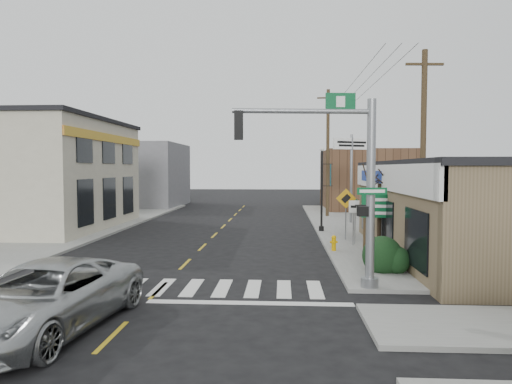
# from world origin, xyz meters

# --- Properties ---
(ground) EXTENTS (140.00, 140.00, 0.00)m
(ground) POSITION_xyz_m (0.00, 0.00, 0.00)
(ground) COLOR black
(ground) RESTS_ON ground
(sidewalk_right) EXTENTS (6.00, 38.00, 0.13)m
(sidewalk_right) POSITION_xyz_m (9.00, 13.00, 0.07)
(sidewalk_right) COLOR gray
(sidewalk_right) RESTS_ON ground
(sidewalk_left) EXTENTS (6.00, 38.00, 0.13)m
(sidewalk_left) POSITION_xyz_m (-9.00, 13.00, 0.07)
(sidewalk_left) COLOR gray
(sidewalk_left) RESTS_ON ground
(center_line) EXTENTS (0.12, 56.00, 0.01)m
(center_line) POSITION_xyz_m (0.00, 8.00, 0.01)
(center_line) COLOR gold
(center_line) RESTS_ON ground
(crosswalk) EXTENTS (11.00, 2.20, 0.01)m
(crosswalk) POSITION_xyz_m (0.00, 0.40, 0.01)
(crosswalk) COLOR silver
(crosswalk) RESTS_ON ground
(left_building) EXTENTS (12.00, 12.00, 6.80)m
(left_building) POSITION_xyz_m (-13.00, 14.00, 3.40)
(left_building) COLOR beige
(left_building) RESTS_ON ground
(bldg_distant_right) EXTENTS (8.00, 10.00, 5.60)m
(bldg_distant_right) POSITION_xyz_m (12.00, 30.00, 2.80)
(bldg_distant_right) COLOR brown
(bldg_distant_right) RESTS_ON ground
(bldg_distant_left) EXTENTS (9.00, 10.00, 6.40)m
(bldg_distant_left) POSITION_xyz_m (-11.00, 32.00, 3.20)
(bldg_distant_left) COLOR slate
(bldg_distant_left) RESTS_ON ground
(suv) EXTENTS (3.43, 6.18, 1.64)m
(suv) POSITION_xyz_m (-1.73, -3.76, 0.82)
(suv) COLOR #A2A6A8
(suv) RESTS_ON ground
(traffic_signal_pole) EXTENTS (4.82, 0.38, 6.10)m
(traffic_signal_pole) POSITION_xyz_m (5.99, 0.31, 3.76)
(traffic_signal_pole) COLOR gray
(traffic_signal_pole) RESTS_ON sidewalk_right
(guide_sign) EXTENTS (1.61, 0.14, 2.83)m
(guide_sign) POSITION_xyz_m (8.20, 5.91, 1.96)
(guide_sign) COLOR #453520
(guide_sign) RESTS_ON sidewalk_right
(fire_hydrant) EXTENTS (0.22, 0.22, 0.70)m
(fire_hydrant) POSITION_xyz_m (6.30, 6.72, 0.51)
(fire_hydrant) COLOR #D29800
(fire_hydrant) RESTS_ON sidewalk_right
(ped_crossing_sign) EXTENTS (1.05, 0.07, 2.70)m
(ped_crossing_sign) POSITION_xyz_m (7.29, 10.00, 1.98)
(ped_crossing_sign) COLOR gray
(ped_crossing_sign) RESTS_ON sidewalk_right
(lamp_post) EXTENTS (0.65, 0.51, 5.04)m
(lamp_post) POSITION_xyz_m (6.36, 13.31, 3.06)
(lamp_post) COLOR black
(lamp_post) RESTS_ON sidewalk_right
(dance_center_sign) EXTENTS (2.87, 0.18, 6.10)m
(dance_center_sign) POSITION_xyz_m (8.71, 17.75, 4.78)
(dance_center_sign) COLOR gray
(dance_center_sign) RESTS_ON sidewalk_right
(bare_tree) EXTENTS (2.31, 2.31, 4.62)m
(bare_tree) POSITION_xyz_m (8.33, 6.63, 3.76)
(bare_tree) COLOR black
(bare_tree) RESTS_ON sidewalk_right
(shrub_front) EXTENTS (1.46, 1.46, 1.10)m
(shrub_front) POSITION_xyz_m (7.62, 2.69, 0.68)
(shrub_front) COLOR #183D18
(shrub_front) RESTS_ON sidewalk_right
(shrub_back) EXTENTS (1.20, 1.20, 0.90)m
(shrub_back) POSITION_xyz_m (10.56, 6.81, 0.58)
(shrub_back) COLOR black
(shrub_back) RESTS_ON sidewalk_right
(utility_pole_near) EXTENTS (1.42, 0.21, 8.15)m
(utility_pole_near) POSITION_xyz_m (9.19, 3.26, 4.31)
(utility_pole_near) COLOR #403121
(utility_pole_near) RESTS_ON sidewalk_right
(utility_pole_far) EXTENTS (1.72, 0.26, 9.91)m
(utility_pole_far) POSITION_xyz_m (7.50, 22.01, 5.21)
(utility_pole_far) COLOR #433723
(utility_pole_far) RESTS_ON sidewalk_right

